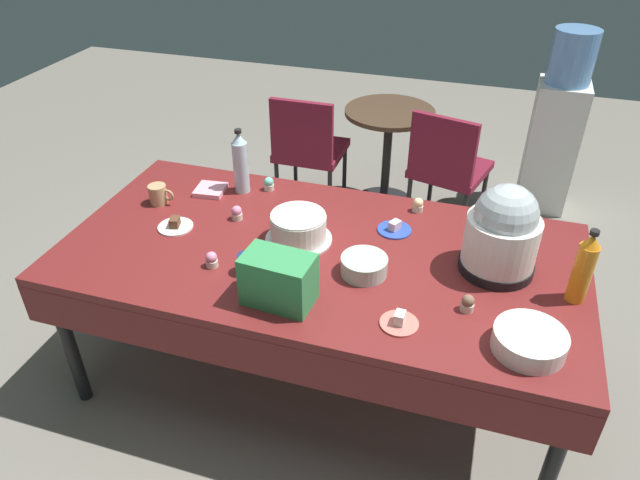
% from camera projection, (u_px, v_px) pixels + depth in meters
% --- Properties ---
extents(ground, '(9.00, 9.00, 0.00)m').
position_uv_depth(ground, '(320.00, 373.00, 2.91)').
color(ground, slate).
extents(potluck_table, '(2.20, 1.10, 0.75)m').
position_uv_depth(potluck_table, '(320.00, 261.00, 2.52)').
color(potluck_table, maroon).
rests_on(potluck_table, ground).
extents(frosted_layer_cake, '(0.29, 0.29, 0.13)m').
position_uv_depth(frosted_layer_cake, '(298.00, 228.00, 2.51)').
color(frosted_layer_cake, silver).
rests_on(frosted_layer_cake, potluck_table).
extents(slow_cooker, '(0.30, 0.30, 0.38)m').
position_uv_depth(slow_cooker, '(502.00, 233.00, 2.28)').
color(slow_cooker, black).
rests_on(slow_cooker, potluck_table).
extents(glass_salad_bowl, '(0.19, 0.19, 0.07)m').
position_uv_depth(glass_salad_bowl, '(364.00, 266.00, 2.33)').
color(glass_salad_bowl, '#B2C6BC').
rests_on(glass_salad_bowl, potluck_table).
extents(ceramic_snack_bowl, '(0.25, 0.25, 0.08)m').
position_uv_depth(ceramic_snack_bowl, '(529.00, 341.00, 1.98)').
color(ceramic_snack_bowl, silver).
rests_on(ceramic_snack_bowl, potluck_table).
extents(dessert_plate_white, '(0.16, 0.16, 0.05)m').
position_uv_depth(dessert_plate_white, '(175.00, 225.00, 2.63)').
color(dessert_plate_white, white).
rests_on(dessert_plate_white, potluck_table).
extents(dessert_plate_coral, '(0.14, 0.14, 0.05)m').
position_uv_depth(dessert_plate_coral, '(399.00, 322.00, 2.10)').
color(dessert_plate_coral, '#E07266').
rests_on(dessert_plate_coral, potluck_table).
extents(dessert_plate_cobalt, '(0.15, 0.15, 0.05)m').
position_uv_depth(dessert_plate_cobalt, '(394.00, 228.00, 2.61)').
color(dessert_plate_cobalt, '#2D4CB2').
rests_on(dessert_plate_cobalt, potluck_table).
extents(cupcake_vanilla, '(0.05, 0.05, 0.07)m').
position_uv_depth(cupcake_vanilla, '(418.00, 205.00, 2.73)').
color(cupcake_vanilla, beige).
rests_on(cupcake_vanilla, potluck_table).
extents(cupcake_cocoa, '(0.05, 0.05, 0.07)m').
position_uv_depth(cupcake_cocoa, '(269.00, 184.00, 2.90)').
color(cupcake_cocoa, beige).
rests_on(cupcake_cocoa, potluck_table).
extents(cupcake_berry, '(0.05, 0.05, 0.07)m').
position_uv_depth(cupcake_berry, '(212.00, 260.00, 2.38)').
color(cupcake_berry, beige).
rests_on(cupcake_berry, potluck_table).
extents(cupcake_mint, '(0.05, 0.05, 0.07)m').
position_uv_depth(cupcake_mint, '(237.00, 213.00, 2.68)').
color(cupcake_mint, beige).
rests_on(cupcake_mint, potluck_table).
extents(cupcake_lemon, '(0.05, 0.05, 0.07)m').
position_uv_depth(cupcake_lemon, '(468.00, 303.00, 2.15)').
color(cupcake_lemon, beige).
rests_on(cupcake_lemon, potluck_table).
extents(soda_bottle_water, '(0.07, 0.07, 0.33)m').
position_uv_depth(soda_bottle_water, '(241.00, 163.00, 2.83)').
color(soda_bottle_water, silver).
rests_on(soda_bottle_water, potluck_table).
extents(soda_bottle_orange_juice, '(0.07, 0.07, 0.31)m').
position_uv_depth(soda_bottle_orange_juice, '(583.00, 268.00, 2.14)').
color(soda_bottle_orange_juice, orange).
rests_on(soda_bottle_orange_juice, potluck_table).
extents(coffee_mug_tan, '(0.13, 0.08, 0.09)m').
position_uv_depth(coffee_mug_tan, '(159.00, 194.00, 2.78)').
color(coffee_mug_tan, tan).
rests_on(coffee_mug_tan, potluck_table).
extents(coffee_mug_navy, '(0.11, 0.07, 0.08)m').
position_uv_depth(coffee_mug_navy, '(248.00, 264.00, 2.34)').
color(coffee_mug_navy, navy).
rests_on(coffee_mug_navy, potluck_table).
extents(soda_carton, '(0.27, 0.18, 0.20)m').
position_uv_depth(soda_carton, '(278.00, 279.00, 2.16)').
color(soda_carton, '#338C4C').
rests_on(soda_carton, potluck_table).
extents(paper_napkin_stack, '(0.15, 0.15, 0.02)m').
position_uv_depth(paper_napkin_stack, '(211.00, 190.00, 2.89)').
color(paper_napkin_stack, pink).
rests_on(paper_napkin_stack, potluck_table).
extents(maroon_chair_left, '(0.44, 0.44, 0.85)m').
position_uv_depth(maroon_chair_left, '(308.00, 146.00, 3.95)').
color(maroon_chair_left, maroon).
rests_on(maroon_chair_left, ground).
extents(maroon_chair_right, '(0.54, 0.54, 0.85)m').
position_uv_depth(maroon_chair_right, '(447.00, 164.00, 3.72)').
color(maroon_chair_right, maroon).
rests_on(maroon_chair_right, ground).
extents(round_cafe_table, '(0.60, 0.60, 0.72)m').
position_uv_depth(round_cafe_table, '(388.00, 141.00, 4.00)').
color(round_cafe_table, '#473323').
rests_on(round_cafe_table, ground).
extents(water_cooler, '(0.32, 0.32, 1.24)m').
position_uv_depth(water_cooler, '(555.00, 128.00, 3.95)').
color(water_cooler, silver).
rests_on(water_cooler, ground).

